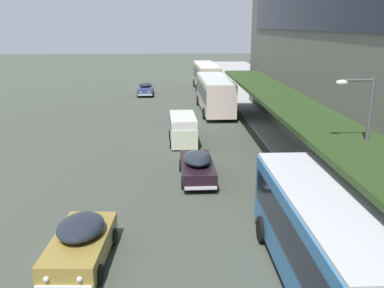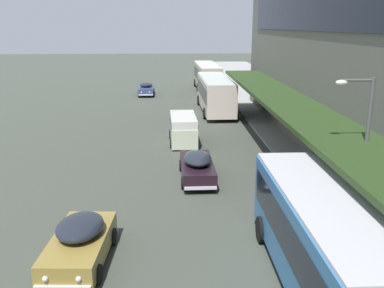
{
  "view_description": "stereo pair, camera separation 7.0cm",
  "coord_description": "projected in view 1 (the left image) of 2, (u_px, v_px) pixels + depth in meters",
  "views": [
    {
      "loc": [
        -0.47,
        -5.78,
        8.04
      ],
      "look_at": [
        0.63,
        16.54,
        1.79
      ],
      "focal_mm": 40.0,
      "sensor_mm": 36.0,
      "label": 1
    },
    {
      "loc": [
        -0.4,
        -5.78,
        8.04
      ],
      "look_at": [
        0.63,
        16.54,
        1.79
      ],
      "focal_mm": 40.0,
      "sensor_mm": 36.0,
      "label": 2
    }
  ],
  "objects": [
    {
      "name": "transit_bus_kerbside_front",
      "position": [
        324.0,
        236.0,
        13.07
      ],
      "size": [
        2.75,
        9.1,
        3.12
      ],
      "color": "teal",
      "rests_on": "ground"
    },
    {
      "name": "transit_bus_kerbside_rear",
      "position": [
        215.0,
        92.0,
        40.5
      ],
      "size": [
        2.96,
        10.58,
        3.24
      ],
      "color": "beige",
      "rests_on": "ground"
    },
    {
      "name": "transit_bus_kerbside_far",
      "position": [
        206.0,
        75.0,
        53.59
      ],
      "size": [
        2.91,
        11.07,
        3.31
      ],
      "color": "tan",
      "rests_on": "ground"
    },
    {
      "name": "sedan_second_mid",
      "position": [
        197.0,
        166.0,
        22.84
      ],
      "size": [
        1.87,
        4.75,
        1.53
      ],
      "color": "black",
      "rests_on": "ground"
    },
    {
      "name": "sedan_oncoming_rear",
      "position": [
        145.0,
        89.0,
        50.4
      ],
      "size": [
        1.94,
        4.4,
        1.47
      ],
      "color": "navy",
      "rests_on": "ground"
    },
    {
      "name": "sedan_trailing_near",
      "position": [
        81.0,
        242.0,
        14.84
      ],
      "size": [
        2.15,
        4.39,
        1.56
      ],
      "color": "olive",
      "rests_on": "ground"
    },
    {
      "name": "vw_van",
      "position": [
        183.0,
        127.0,
        29.96
      ],
      "size": [
        1.99,
        4.59,
        1.96
      ],
      "color": "beige",
      "rests_on": "ground"
    },
    {
      "name": "street_lamp",
      "position": [
        362.0,
        142.0,
        16.43
      ],
      "size": [
        1.5,
        0.28,
        6.02
      ],
      "color": "#4C4C51",
      "rests_on": "sidewalk_kerb"
    }
  ]
}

